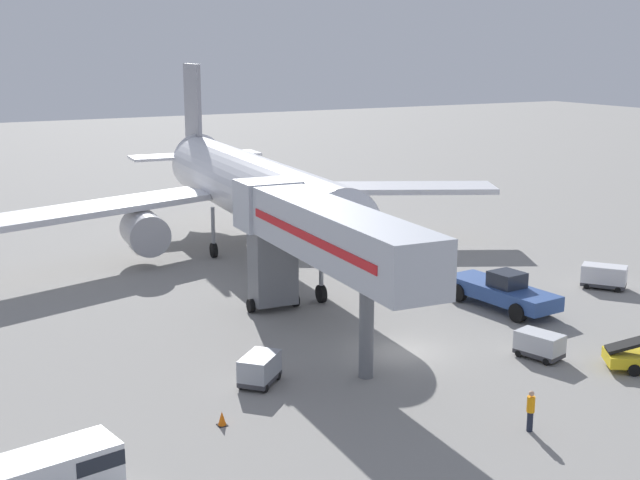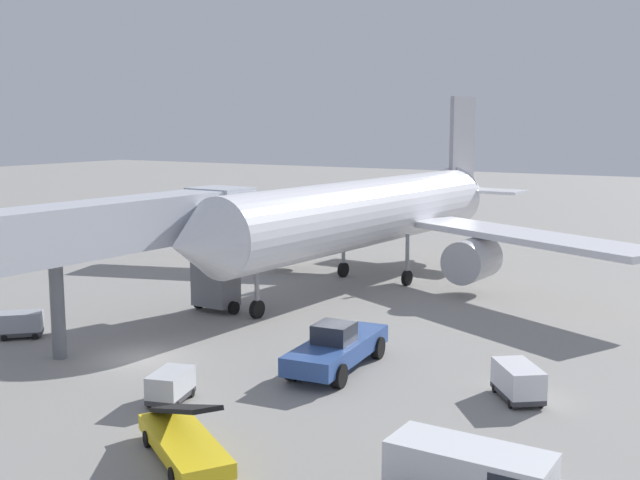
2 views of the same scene
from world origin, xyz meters
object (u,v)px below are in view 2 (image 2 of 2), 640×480
pushback_tug (337,348)px  baggage_cart_near_center (518,380)px  airplane_at_gate (371,214)px  jet_bridge (140,230)px  service_van_near_right (475,472)px  baggage_cart_mid_right (171,385)px  belt_loader_truck (184,440)px  baggage_cart_outer_left (21,323)px

pushback_tug → baggage_cart_near_center: size_ratio=2.50×
airplane_at_gate → jet_bridge: 19.65m
jet_bridge → service_van_near_right: size_ratio=3.74×
baggage_cart_near_center → baggage_cart_mid_right: 14.69m
service_van_near_right → baggage_cart_near_center: service_van_near_right is taller
belt_loader_truck → service_van_near_right: (9.80, 2.11, 0.31)m
service_van_near_right → baggage_cart_outer_left: bearing=168.8°
belt_loader_truck → baggage_cart_mid_right: (-4.25, 4.14, 0.01)m
pushback_tug → service_van_near_right: pushback_tug is taller
belt_loader_truck → airplane_at_gate: bearing=105.3°
jet_bridge → belt_loader_truck: bearing=-42.1°
jet_bridge → pushback_tug: jet_bridge is taller
airplane_at_gate → pushback_tug: airplane_at_gate is taller
baggage_cart_outer_left → baggage_cart_mid_right: (13.80, -3.49, -0.04)m
jet_bridge → baggage_cart_outer_left: jet_bridge is taller
baggage_cart_outer_left → pushback_tug: bearing=12.7°
pushback_tug → service_van_near_right: size_ratio=1.51×
airplane_at_gate → baggage_cart_near_center: airplane_at_gate is taller
pushback_tug → belt_loader_truck: belt_loader_truck is taller
jet_bridge → pushback_tug: 13.37m
baggage_cart_mid_right → baggage_cart_outer_left: bearing=165.8°
jet_bridge → service_van_near_right: (22.75, -9.60, -4.76)m
airplane_at_gate → baggage_cart_mid_right: bearing=-81.1°
pushback_tug → baggage_cart_mid_right: (-3.81, -7.46, -0.32)m
airplane_at_gate → baggage_cart_outer_left: 25.46m
jet_bridge → baggage_cart_outer_left: size_ratio=7.40×
service_van_near_right → jet_bridge: bearing=157.1°
airplane_at_gate → jet_bridge: airplane_at_gate is taller
jet_bridge → pushback_tug: bearing=-0.5°
baggage_cart_near_center → baggage_cart_mid_right: size_ratio=1.20×
baggage_cart_near_center → service_van_near_right: bearing=-80.8°
pushback_tug → baggage_cart_outer_left: 18.05m
baggage_cart_near_center → pushback_tug: bearing=-177.9°
jet_bridge → baggage_cart_mid_right: bearing=-41.0°
airplane_at_gate → service_van_near_right: size_ratio=8.19×
service_van_near_right → baggage_cart_mid_right: 14.20m
baggage_cart_near_center → baggage_cart_outer_left: 26.61m
service_van_near_right → belt_loader_truck: bearing=-167.9°
jet_bridge → pushback_tug: size_ratio=2.48×
jet_bridge → baggage_cart_near_center: 21.73m
jet_bridge → baggage_cart_outer_left: (-5.11, -4.07, -5.02)m
belt_loader_truck → baggage_cart_near_center: (8.21, 11.91, 0.10)m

